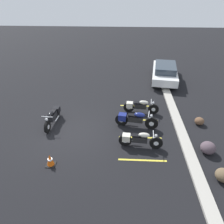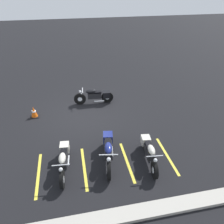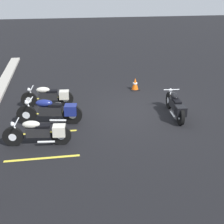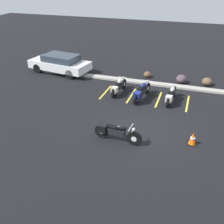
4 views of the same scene
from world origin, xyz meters
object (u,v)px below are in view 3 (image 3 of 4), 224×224
at_px(parked_bike_2, 50,96).
at_px(parked_bike_0, 40,132).
at_px(motorcycle_black_featured, 176,106).
at_px(traffic_cone, 135,84).
at_px(parked_bike_1, 53,111).

bearing_deg(parked_bike_2, parked_bike_0, 91.08).
height_order(motorcycle_black_featured, parked_bike_2, motorcycle_black_featured).
relative_size(parked_bike_0, traffic_cone, 3.69).
xyz_separation_m(parked_bike_0, parked_bike_1, (1.46, -0.35, 0.04)).
height_order(parked_bike_1, traffic_cone, parked_bike_1).
height_order(motorcycle_black_featured, traffic_cone, motorcycle_black_featured).
height_order(parked_bike_0, traffic_cone, parked_bike_0).
bearing_deg(motorcycle_black_featured, parked_bike_1, 92.14).
distance_m(parked_bike_1, traffic_cone, 4.70).
xyz_separation_m(parked_bike_0, parked_bike_2, (3.09, -0.21, -0.00)).
bearing_deg(parked_bike_1, parked_bike_0, 86.11).
bearing_deg(parked_bike_2, traffic_cone, -154.55).
distance_m(parked_bike_1, parked_bike_2, 1.63).
xyz_separation_m(motorcycle_black_featured, parked_bike_1, (0.13, 4.36, 0.03)).
bearing_deg(parked_bike_1, motorcycle_black_featured, -172.33).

